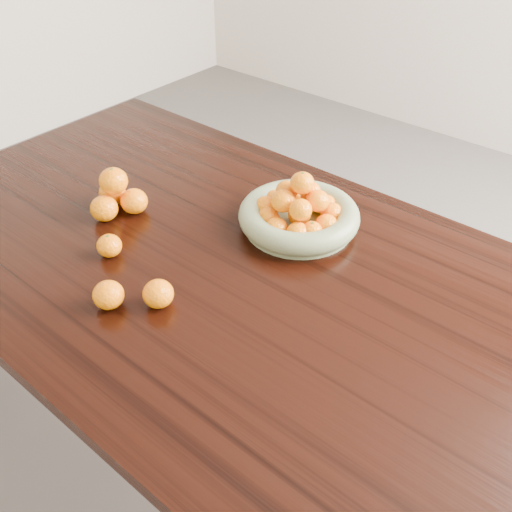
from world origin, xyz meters
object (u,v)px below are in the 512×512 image
Objects in this scene: dining_table at (256,306)px; orange_pyramid at (116,195)px; fruit_bowl at (299,214)px; loose_orange_0 at (109,246)px.

dining_table is 0.47m from orange_pyramid.
loose_orange_0 is at bearing -125.69° from fruit_bowl.
loose_orange_0 is (-0.31, -0.16, 0.12)m from dining_table.
loose_orange_0 is (0.13, -0.13, -0.02)m from orange_pyramid.
orange_pyramid is 0.19m from loose_orange_0.
fruit_bowl reaches higher than orange_pyramid.
fruit_bowl is 0.47m from orange_pyramid.
dining_table is 13.46× the size of orange_pyramid.
orange_pyramid reaches higher than loose_orange_0.
fruit_bowl is at bearing 54.31° from loose_orange_0.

